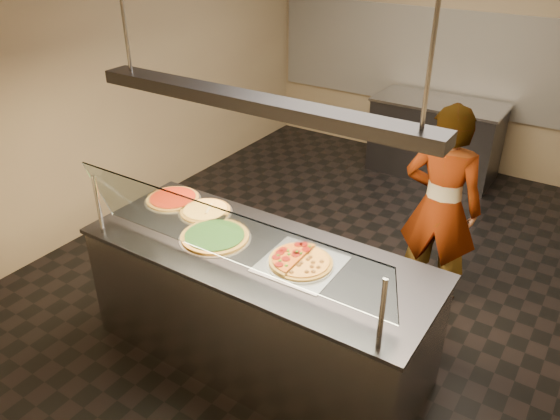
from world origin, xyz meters
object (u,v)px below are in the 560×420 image
Objects in this scene: prep_table at (435,138)px; worker at (441,208)px; half_pizza_sausage at (314,266)px; pizza_spinach at (215,236)px; serving_counter at (259,306)px; pizza_cheese at (206,211)px; heat_lamp_housing at (254,103)px; pizza_spatula at (212,212)px; half_pizza_pepperoni at (288,255)px; sneeze_guard at (223,236)px; pizza_tomato at (173,198)px; perforated_tray at (301,263)px.

worker is at bearing -70.91° from prep_table.
half_pizza_sausage is 0.76m from pizza_spinach.
serving_counter is at bearing -89.21° from prep_table.
prep_table is at bearing 80.88° from pizza_cheese.
prep_table is at bearing 90.79° from heat_lamp_housing.
half_pizza_pepperoni is at bearing -12.82° from pizza_spatula.
sneeze_guard is 0.62m from half_pizza_sausage.
worker reaches higher than pizza_tomato.
pizza_tomato is 1.42m from heat_lamp_housing.
half_pizza_pepperoni is 1.65× the size of pizza_spatula.
pizza_tomato is 0.19× the size of heat_lamp_housing.
pizza_spatula reaches higher than perforated_tray.
half_pizza_pepperoni is (-0.10, 0.00, 0.03)m from perforated_tray.
worker is (1.13, 1.42, -0.09)m from pizza_spinach.
half_pizza_pepperoni is 1.21m from pizza_tomato.
sneeze_guard is at bearing -30.53° from pizza_tomato.
pizza_spatula is 1.15m from heat_lamp_housing.
half_pizza_sausage is 1.08m from heat_lamp_housing.
pizza_spatula is at bearing 159.72° from heat_lamp_housing.
half_pizza_pepperoni is 0.88m from pizza_cheese.
sneeze_guard is 1.29× the size of worker.
serving_counter is 0.55m from half_pizza_pepperoni.
half_pizza_pepperoni is at bearing 7.00° from heat_lamp_housing.
perforated_tray is at bearing -0.43° from half_pizza_pepperoni.
pizza_spinach is 0.33× the size of prep_table.
worker reaches higher than pizza_spatula.
pizza_tomato is 0.28× the size of prep_table.
pizza_spatula is (-0.55, 0.55, -0.27)m from sneeze_guard.
heat_lamp_housing is (-0.42, -0.02, 0.99)m from half_pizza_sausage.
half_pizza_pepperoni reaches higher than serving_counter.
heat_lamp_housing reaches higher than half_pizza_sausage.
worker is (0.56, 1.37, -0.11)m from half_pizza_pepperoni.
perforated_tray is at bearing 48.92° from sneeze_guard.
pizza_cheese and pizza_tomato have the same top height.
heat_lamp_housing reaches higher than worker.
serving_counter is 1.11× the size of sneeze_guard.
pizza_spatula is (0.08, -0.01, 0.01)m from pizza_cheese.
half_pizza_sausage reaches higher than perforated_tray.
pizza_spinach is at bearing -175.30° from perforated_tray.
half_pizza_pepperoni is 0.80m from pizza_spatula.
pizza_spinach is (-0.66, -0.05, 0.01)m from perforated_tray.
pizza_spinach is at bearing -175.34° from serving_counter.
pizza_cheese is 0.17× the size of heat_lamp_housing.
heat_lamp_housing is at bearing -176.81° from half_pizza_sausage.
pizza_cheese is (-1.05, 0.19, -0.01)m from half_pizza_sausage.
pizza_spinach is 0.32m from pizza_spatula.
pizza_tomato is at bearing 176.67° from pizza_spatula.
pizza_cheese is 0.26× the size of prep_table.
prep_table is at bearing 75.69° from pizza_tomato.
sneeze_guard is at bearing -90.00° from serving_counter.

